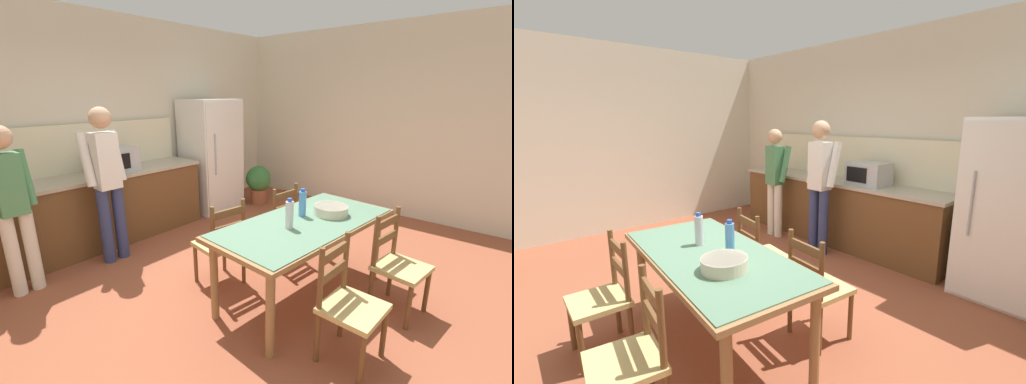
% 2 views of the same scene
% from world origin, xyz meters
% --- Properties ---
extents(ground_plane, '(8.32, 8.32, 0.00)m').
position_xyz_m(ground_plane, '(0.00, 0.00, 0.00)').
color(ground_plane, brown).
extents(wall_back, '(6.52, 0.12, 2.90)m').
position_xyz_m(wall_back, '(0.00, 2.66, 1.45)').
color(wall_back, beige).
rests_on(wall_back, ground).
extents(wall_right, '(0.12, 5.20, 2.90)m').
position_xyz_m(wall_right, '(3.26, 0.00, 1.45)').
color(wall_right, beige).
rests_on(wall_right, ground).
extents(kitchen_counter, '(3.34, 0.66, 0.92)m').
position_xyz_m(kitchen_counter, '(-0.65, 2.23, 0.46)').
color(kitchen_counter, brown).
rests_on(kitchen_counter, ground).
extents(counter_splashback, '(3.30, 0.03, 0.60)m').
position_xyz_m(counter_splashback, '(-0.65, 2.54, 1.22)').
color(counter_splashback, beige).
rests_on(counter_splashback, kitchen_counter).
extents(refrigerator, '(0.82, 0.73, 1.79)m').
position_xyz_m(refrigerator, '(1.54, 2.19, 0.90)').
color(refrigerator, white).
rests_on(refrigerator, ground).
extents(microwave, '(0.50, 0.39, 0.30)m').
position_xyz_m(microwave, '(-0.10, 2.21, 1.07)').
color(microwave, '#B2B7BC').
rests_on(microwave, kitchen_counter).
extents(dining_table, '(1.88, 1.00, 0.77)m').
position_xyz_m(dining_table, '(0.29, -0.41, 0.68)').
color(dining_table, olive).
rests_on(dining_table, ground).
extents(bottle_near_centre, '(0.07, 0.07, 0.27)m').
position_xyz_m(bottle_near_centre, '(0.07, -0.39, 0.90)').
color(bottle_near_centre, silver).
rests_on(bottle_near_centre, dining_table).
extents(bottle_off_centre, '(0.07, 0.07, 0.27)m').
position_xyz_m(bottle_off_centre, '(0.39, -0.31, 0.90)').
color(bottle_off_centre, '#4C8ED6').
rests_on(bottle_off_centre, dining_table).
extents(serving_bowl, '(0.32, 0.32, 0.09)m').
position_xyz_m(serving_bowl, '(0.60, -0.50, 0.82)').
color(serving_bowl, beige).
rests_on(serving_bowl, dining_table).
extents(chair_side_near_left, '(0.43, 0.41, 0.91)m').
position_xyz_m(chair_side_near_left, '(-0.18, -1.09, 0.44)').
color(chair_side_near_left, brown).
rests_on(chair_side_near_left, ground).
extents(chair_side_near_right, '(0.47, 0.45, 0.91)m').
position_xyz_m(chair_side_near_right, '(0.64, -1.16, 0.44)').
color(chair_side_near_right, brown).
rests_on(chair_side_near_right, ground).
extents(chair_side_far_right, '(0.46, 0.44, 0.91)m').
position_xyz_m(chair_side_far_right, '(0.76, 0.27, 0.44)').
color(chair_side_far_right, brown).
rests_on(chair_side_far_right, ground).
extents(chair_side_far_left, '(0.48, 0.46, 0.91)m').
position_xyz_m(chair_side_far_left, '(-0.06, 0.34, 0.44)').
color(chair_side_far_left, brown).
rests_on(chair_side_far_left, ground).
extents(person_at_sink, '(0.41, 0.28, 1.63)m').
position_xyz_m(person_at_sink, '(-1.39, 1.71, 0.92)').
color(person_at_sink, silver).
rests_on(person_at_sink, ground).
extents(person_at_counter, '(0.44, 0.30, 1.76)m').
position_xyz_m(person_at_counter, '(-0.48, 1.69, 0.99)').
color(person_at_counter, navy).
rests_on(person_at_counter, ground).
extents(potted_plant, '(0.44, 0.44, 0.67)m').
position_xyz_m(potted_plant, '(2.23, 1.76, 0.39)').
color(potted_plant, brown).
rests_on(potted_plant, ground).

